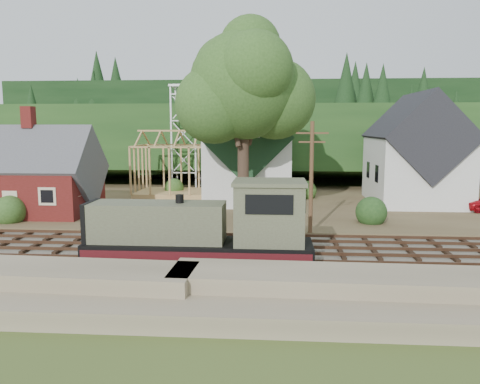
{
  "coord_description": "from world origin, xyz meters",
  "views": [
    {
      "loc": [
        4.39,
        -26.99,
        7.65
      ],
      "look_at": [
        2.03,
        6.0,
        3.0
      ],
      "focal_mm": 35.0,
      "sensor_mm": 36.0,
      "label": 1
    }
  ],
  "objects": [
    {
      "name": "big_tree",
      "position": [
        2.17,
        10.08,
        10.22
      ],
      "size": [
        10.9,
        8.4,
        14.7
      ],
      "color": "#38281E",
      "rests_on": "village_flat"
    },
    {
      "name": "car_blue",
      "position": [
        -9.11,
        8.39,
        0.95
      ],
      "size": [
        2.75,
        4.09,
        1.29
      ],
      "primitive_type": "imported",
      "rotation": [
        0.0,
        0.0,
        0.36
      ],
      "color": "teal",
      "rests_on": "village_flat"
    },
    {
      "name": "embankment",
      "position": [
        0.0,
        -8.5,
        0.0
      ],
      "size": [
        64.0,
        5.0,
        1.6
      ],
      "primitive_type": "cube",
      "color": "#7F7259",
      "rests_on": "ground"
    },
    {
      "name": "church",
      "position": [
        2.0,
        19.68,
        5.18
      ],
      "size": [
        8.4,
        15.17,
        13.0
      ],
      "color": "silver",
      "rests_on": "village_flat"
    },
    {
      "name": "timber_frame",
      "position": [
        -6.0,
        22.0,
        3.27
      ],
      "size": [
        8.2,
        6.2,
        6.99
      ],
      "color": "tan",
      "rests_on": "village_flat"
    },
    {
      "name": "village_flat",
      "position": [
        0.0,
        18.0,
        0.15
      ],
      "size": [
        64.0,
        26.0,
        0.3
      ],
      "primitive_type": "cube",
      "color": "brown",
      "rests_on": "ground"
    },
    {
      "name": "depot",
      "position": [
        -16.0,
        11.0,
        3.21
      ],
      "size": [
        10.8,
        7.41,
        9.0
      ],
      "color": "#511612",
      "rests_on": "village_flat"
    },
    {
      "name": "telegraph_pole_near",
      "position": [
        7.0,
        5.2,
        4.25
      ],
      "size": [
        2.2,
        0.28,
        8.0
      ],
      "color": "#4C331E",
      "rests_on": "ground"
    },
    {
      "name": "hillside",
      "position": [
        0.0,
        42.0,
        0.0
      ],
      "size": [
        70.0,
        28.96,
        12.74
      ],
      "primitive_type": "cube",
      "rotation": [
        -0.17,
        0.0,
        0.0
      ],
      "color": "#1E3F19",
      "rests_on": "ground"
    },
    {
      "name": "ground",
      "position": [
        0.0,
        0.0,
        0.0
      ],
      "size": [
        140.0,
        140.0,
        0.0
      ],
      "primitive_type": "plane",
      "color": "#384C1E",
      "rests_on": "ground"
    },
    {
      "name": "railroad_bed",
      "position": [
        0.0,
        0.0,
        0.08
      ],
      "size": [
        64.0,
        11.0,
        0.16
      ],
      "primitive_type": "cube",
      "color": "#726B5B",
      "rests_on": "ground"
    },
    {
      "name": "lattice_tower",
      "position": [
        -6.0,
        28.0,
        10.03
      ],
      "size": [
        3.2,
        3.2,
        12.12
      ],
      "color": "silver",
      "rests_on": "village_flat"
    },
    {
      "name": "farmhouse",
      "position": [
        18.0,
        19.0,
        4.87
      ],
      "size": [
        8.4,
        10.8,
        10.6
      ],
      "color": "silver",
      "rests_on": "village_flat"
    },
    {
      "name": "ridge",
      "position": [
        0.0,
        58.0,
        0.0
      ],
      "size": [
        80.0,
        20.0,
        12.0
      ],
      "primitive_type": "cube",
      "color": "black",
      "rests_on": "ground"
    },
    {
      "name": "locomotive",
      "position": [
        0.93,
        -3.0,
        2.1
      ],
      "size": [
        11.8,
        2.95,
        4.73
      ],
      "color": "black",
      "rests_on": "railroad_bed"
    },
    {
      "name": "patio_set",
      "position": [
        -11.95,
        8.85,
        2.26
      ],
      "size": [
        2.07,
        2.07,
        2.31
      ],
      "color": "silver",
      "rests_on": "village_flat"
    }
  ]
}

